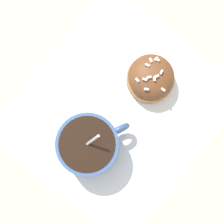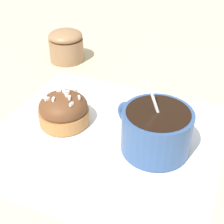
{
  "view_description": "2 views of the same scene",
  "coord_description": "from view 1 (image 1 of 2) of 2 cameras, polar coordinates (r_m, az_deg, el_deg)",
  "views": [
    {
      "loc": [
        0.07,
        0.04,
        0.61
      ],
      "look_at": [
        0.01,
        -0.01,
        0.03
      ],
      "focal_mm": 60.0,
      "sensor_mm": 36.0,
      "label": 1
    },
    {
      "loc": [
        0.11,
        -0.34,
        0.29
      ],
      "look_at": [
        0.0,
        0.02,
        0.03
      ],
      "focal_mm": 50.0,
      "sensor_mm": 36.0,
      "label": 2
    }
  ],
  "objects": [
    {
      "name": "paper_napkin",
      "position": [
        0.61,
        0.94,
        0.09
      ],
      "size": [
        0.36,
        0.33,
        0.0
      ],
      "color": "white",
      "rests_on": "ground_plane"
    },
    {
      "name": "ground_plane",
      "position": [
        0.62,
        0.94,
        0.07
      ],
      "size": [
        3.0,
        3.0,
        0.0
      ],
      "primitive_type": "plane",
      "color": "#C6B793"
    },
    {
      "name": "coffee_cup",
      "position": [
        0.58,
        -3.55,
        -5.0
      ],
      "size": [
        0.11,
        0.09,
        0.1
      ],
      "color": "#335184",
      "rests_on": "paper_napkin"
    },
    {
      "name": "frosted_pastry",
      "position": [
        0.6,
        5.92,
        5.22
      ],
      "size": [
        0.08,
        0.08,
        0.05
      ],
      "color": "#B2753D",
      "rests_on": "paper_napkin"
    }
  ]
}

